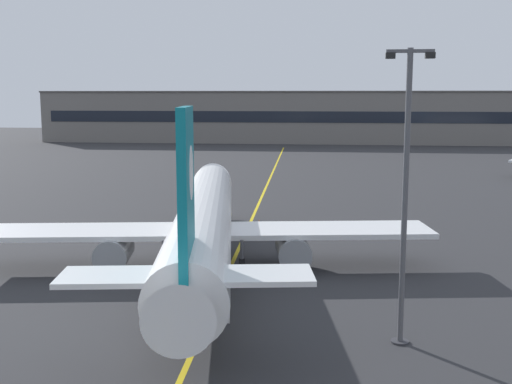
{
  "coord_description": "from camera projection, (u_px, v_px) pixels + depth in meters",
  "views": [
    {
      "loc": [
        7.41,
        -27.05,
        12.12
      ],
      "look_at": [
        2.55,
        14.23,
        5.71
      ],
      "focal_mm": 44.07,
      "sensor_mm": 36.0,
      "label": 1
    }
  ],
  "objects": [
    {
      "name": "apron_lamp_post",
      "position": [
        405.0,
        194.0,
        29.99
      ],
      "size": [
        2.24,
        0.9,
        14.3
      ],
      "color": "#515156",
      "rests_on": "ground"
    },
    {
      "name": "taxiway_centreline",
      "position": [
        249.0,
        226.0,
        58.7
      ],
      "size": [
        6.98,
        179.89,
        0.01
      ],
      "primitive_type": "cube",
      "rotation": [
        0.0,
        0.0,
        0.04
      ],
      "color": "yellow",
      "rests_on": "ground"
    },
    {
      "name": "ground_plane",
      "position": [
        166.0,
        358.0,
        29.26
      ],
      "size": [
        400.0,
        400.0,
        0.0
      ],
      "primitive_type": "plane",
      "color": "#2D2D30"
    },
    {
      "name": "terminal_building",
      "position": [
        305.0,
        117.0,
        161.49
      ],
      "size": [
        137.2,
        12.4,
        13.25
      ],
      "color": "slate",
      "rests_on": "ground"
    },
    {
      "name": "airliner_foreground",
      "position": [
        204.0,
        223.0,
        43.46
      ],
      "size": [
        32.36,
        41.4,
        11.65
      ],
      "color": "white",
      "rests_on": "ground"
    },
    {
      "name": "safety_cone_by_nose_gear",
      "position": [
        259.0,
        223.0,
        59.15
      ],
      "size": [
        0.44,
        0.44,
        0.55
      ],
      "color": "orange",
      "rests_on": "ground"
    }
  ]
}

